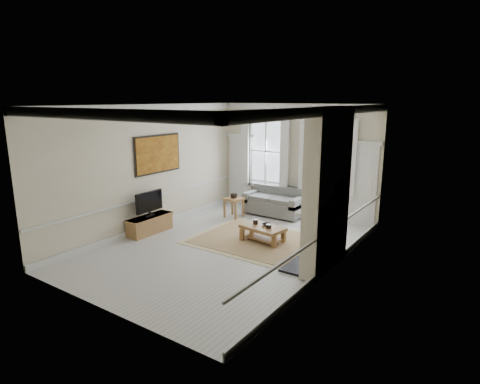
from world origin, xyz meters
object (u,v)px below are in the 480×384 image
Objects in this scene: side_table at (234,202)px; coffee_table at (263,229)px; tv_stand at (150,224)px; sofa at (275,203)px.

side_table is 0.51× the size of coffee_table.
sofa is at bearing 60.88° from tv_stand.
tv_stand is at bearing -112.08° from side_table.
coffee_table is (1.85, -1.36, -0.15)m from side_table.
sofa is 3.06× the size of side_table.
sofa is 1.32m from side_table.
coffee_table is 0.90× the size of tv_stand.
tv_stand is (-1.01, -2.49, -0.25)m from side_table.
side_table reaches higher than coffee_table.
coffee_table is 3.08m from tv_stand.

